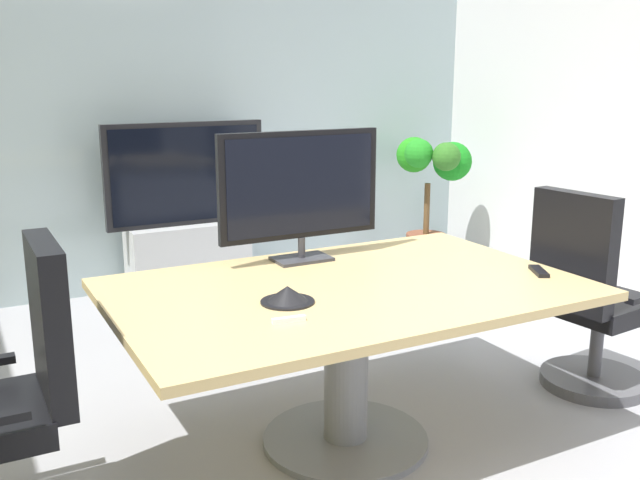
# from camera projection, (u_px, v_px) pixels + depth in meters

# --- Properties ---
(ground_plane) EXTENTS (7.30, 7.30, 0.00)m
(ground_plane) POSITION_uv_depth(u_px,v_px,m) (365.00, 475.00, 3.01)
(ground_plane) COLOR #99999E
(wall_back_glass_partition) EXTENTS (5.78, 0.10, 2.97)m
(wall_back_glass_partition) POSITION_uv_depth(u_px,v_px,m) (150.00, 96.00, 5.38)
(wall_back_glass_partition) COLOR #9EB2B7
(wall_back_glass_partition) RESTS_ON ground
(conference_table) EXTENTS (2.02, 1.29, 0.76)m
(conference_table) POSITION_uv_depth(u_px,v_px,m) (346.00, 323.00, 3.15)
(conference_table) COLOR tan
(conference_table) RESTS_ON ground
(office_chair_left) EXTENTS (0.60, 0.57, 1.09)m
(office_chair_left) POSITION_uv_depth(u_px,v_px,m) (7.00, 418.00, 2.55)
(office_chair_left) COLOR #4C4C51
(office_chair_left) RESTS_ON ground
(office_chair_right) EXTENTS (0.62, 0.60, 1.09)m
(office_chair_right) POSITION_uv_depth(u_px,v_px,m) (589.00, 309.00, 3.72)
(office_chair_right) COLOR #4C4C51
(office_chair_right) RESTS_ON ground
(tv_monitor) EXTENTS (0.84, 0.18, 0.64)m
(tv_monitor) POSITION_uv_depth(u_px,v_px,m) (300.00, 188.00, 3.44)
(tv_monitor) COLOR #333338
(tv_monitor) RESTS_ON conference_table
(wall_display_unit) EXTENTS (1.20, 0.36, 1.31)m
(wall_display_unit) POSITION_uv_depth(u_px,v_px,m) (188.00, 238.00, 5.38)
(wall_display_unit) COLOR #B7BABC
(wall_display_unit) RESTS_ON ground
(potted_plant) EXTENTS (0.65, 0.66, 1.13)m
(potted_plant) POSITION_uv_depth(u_px,v_px,m) (432.00, 183.00, 6.08)
(potted_plant) COLOR brown
(potted_plant) RESTS_ON ground
(conference_phone) EXTENTS (0.22, 0.22, 0.07)m
(conference_phone) POSITION_uv_depth(u_px,v_px,m) (287.00, 295.00, 2.86)
(conference_phone) COLOR black
(conference_phone) RESTS_ON conference_table
(remote_control) EXTENTS (0.12, 0.17, 0.02)m
(remote_control) POSITION_uv_depth(u_px,v_px,m) (539.00, 271.00, 3.29)
(remote_control) COLOR black
(remote_control) RESTS_ON conference_table
(whiteboard_marker) EXTENTS (0.13, 0.03, 0.02)m
(whiteboard_marker) POSITION_uv_depth(u_px,v_px,m) (289.00, 320.00, 2.65)
(whiteboard_marker) COLOR silver
(whiteboard_marker) RESTS_ON conference_table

